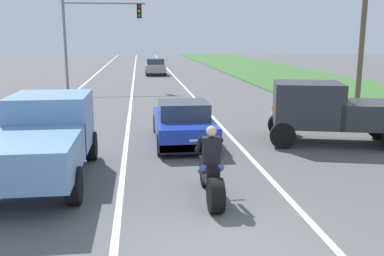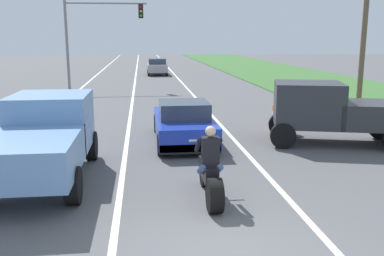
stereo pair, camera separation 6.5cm
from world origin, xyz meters
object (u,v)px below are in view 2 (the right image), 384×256
(motorcycle_with_rider, at_px, (210,174))
(pickup_truck_right_shoulder_dark_grey, at_px, (337,110))
(traffic_light_mast_near, at_px, (93,27))
(distant_car_far_ahead, at_px, (157,66))
(pickup_truck_left_lane_light_blue, at_px, (45,136))
(sports_car_blue, at_px, (184,123))
(construction_barrel_nearest, at_px, (280,118))

(motorcycle_with_rider, distance_m, pickup_truck_right_shoulder_dark_grey, 6.63)
(traffic_light_mast_near, distance_m, distant_car_far_ahead, 11.95)
(pickup_truck_right_shoulder_dark_grey, xyz_separation_m, traffic_light_mast_near, (-9.38, 16.64, 2.94))
(pickup_truck_left_lane_light_blue, bearing_deg, pickup_truck_right_shoulder_dark_grey, 17.60)
(traffic_light_mast_near, height_order, distant_car_far_ahead, traffic_light_mast_near)
(motorcycle_with_rider, height_order, distant_car_far_ahead, motorcycle_with_rider)
(pickup_truck_left_lane_light_blue, height_order, traffic_light_mast_near, traffic_light_mast_near)
(sports_car_blue, distance_m, traffic_light_mast_near, 16.83)
(distant_car_far_ahead, bearing_deg, traffic_light_mast_near, -113.52)
(sports_car_blue, relative_size, pickup_truck_right_shoulder_dark_grey, 0.84)
(pickup_truck_right_shoulder_dark_grey, distance_m, construction_barrel_nearest, 2.37)
(construction_barrel_nearest, xyz_separation_m, distant_car_far_ahead, (-3.53, 25.27, 0.27))
(motorcycle_with_rider, relative_size, pickup_truck_left_lane_light_blue, 0.46)
(motorcycle_with_rider, xyz_separation_m, traffic_light_mast_near, (-4.53, 21.13, 3.46))
(motorcycle_with_rider, relative_size, construction_barrel_nearest, 2.21)
(sports_car_blue, xyz_separation_m, traffic_light_mast_near, (-4.48, 15.86, 3.42))
(construction_barrel_nearest, relative_size, distant_car_far_ahead, 0.25)
(construction_barrel_nearest, bearing_deg, pickup_truck_right_shoulder_dark_grey, -56.56)
(pickup_truck_left_lane_light_blue, bearing_deg, sports_car_blue, 43.74)
(construction_barrel_nearest, bearing_deg, distant_car_far_ahead, 97.96)
(pickup_truck_left_lane_light_blue, height_order, pickup_truck_right_shoulder_dark_grey, same)
(construction_barrel_nearest, bearing_deg, traffic_light_mast_near, 118.86)
(motorcycle_with_rider, relative_size, sports_car_blue, 0.51)
(motorcycle_with_rider, bearing_deg, distant_car_far_ahead, 89.89)
(motorcycle_with_rider, xyz_separation_m, sports_car_blue, (-0.04, 5.28, 0.04))
(pickup_truck_left_lane_light_blue, xyz_separation_m, traffic_light_mast_near, (-0.83, 19.35, 2.94))
(sports_car_blue, bearing_deg, construction_barrel_nearest, 17.19)
(traffic_light_mast_near, bearing_deg, pickup_truck_left_lane_light_blue, -87.55)
(construction_barrel_nearest, distance_m, distant_car_far_ahead, 25.52)
(sports_car_blue, xyz_separation_m, pickup_truck_left_lane_light_blue, (-3.65, -3.50, 0.48))
(traffic_light_mast_near, bearing_deg, pickup_truck_right_shoulder_dark_grey, -60.59)
(construction_barrel_nearest, height_order, distant_car_far_ahead, distant_car_far_ahead)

